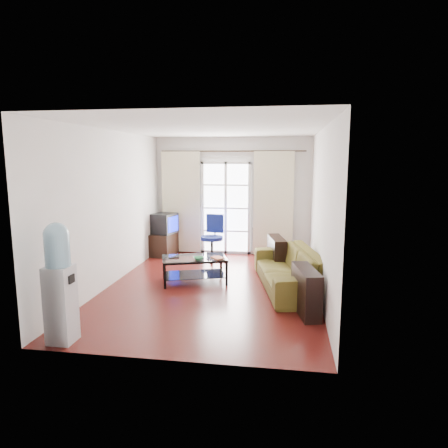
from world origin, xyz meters
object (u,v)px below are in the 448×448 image
at_px(sofa, 289,269).
at_px(coffee_table, 194,266).
at_px(crt_tv, 164,223).
at_px(water_cooler, 59,281).
at_px(task_chair, 212,247).
at_px(tv_stand, 164,244).

xyz_separation_m(sofa, coffee_table, (-1.68, 0.05, -0.04)).
distance_m(coffee_table, crt_tv, 2.29).
height_order(crt_tv, water_cooler, water_cooler).
relative_size(task_chair, water_cooler, 0.68).
bearing_deg(coffee_table, task_chair, 89.06).
bearing_deg(tv_stand, crt_tv, 81.22).
relative_size(tv_stand, crt_tv, 1.14).
bearing_deg(crt_tv, water_cooler, -72.54).
distance_m(coffee_table, water_cooler, 2.82).
height_order(sofa, water_cooler, water_cooler).
xyz_separation_m(coffee_table, task_chair, (0.03, 1.65, -0.00)).
distance_m(coffee_table, task_chair, 1.65).
bearing_deg(task_chair, water_cooler, -95.48).
height_order(sofa, crt_tv, crt_tv).
xyz_separation_m(crt_tv, water_cooler, (0.12, -4.50, 0.03)).
distance_m(tv_stand, water_cooler, 4.53).
distance_m(crt_tv, task_chair, 1.30).
xyz_separation_m(sofa, tv_stand, (-2.85, 1.97, -0.08)).
distance_m(tv_stand, task_chair, 1.22).
height_order(tv_stand, crt_tv, crt_tv).
bearing_deg(water_cooler, tv_stand, 91.43).
bearing_deg(crt_tv, task_chair, 2.95).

